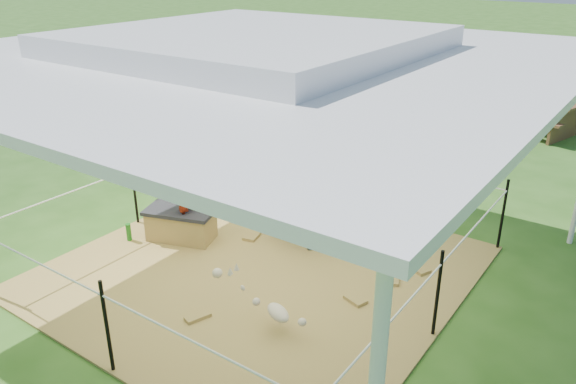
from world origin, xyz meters
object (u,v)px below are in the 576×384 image
Objects in this scene: straw_bale at (181,226)px; woman at (183,178)px; foal at (278,310)px; picnic_table_near at (534,115)px; green_bottle at (129,232)px; pony at (296,215)px.

straw_bale is 0.73m from woman.
foal is at bearing -21.27° from straw_bale.
picnic_table_near is at bearing 71.87° from straw_bale.
straw_bale reaches higher than green_bottle.
green_bottle is at bearing 124.61° from pony.
pony reaches higher than straw_bale.
straw_bale is at bearing 39.29° from green_bottle.
green_bottle is at bearing -94.32° from picnic_table_near.
picnic_table_near is at bearing 143.60° from woman.
green_bottle is 2.29m from pony.
straw_bale is 0.96× the size of foal.
foal reaches higher than green_bottle.
foal is (2.18, -0.89, -0.66)m from woman.
straw_bale is 0.71m from green_bottle.
woman is 8.48m from picnic_table_near.
straw_bale is 8.50m from picnic_table_near.
pony is 1.87m from foal.
picnic_table_near is (3.19, 8.52, 0.23)m from green_bottle.
straw_bale is at bearing -108.91° from woman.
straw_bale is 1.58m from pony.
picnic_table_near reaches higher than foal.
straw_bale is at bearing 121.16° from pony.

